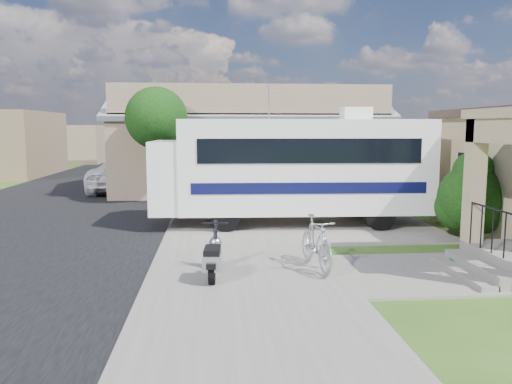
{
  "coord_description": "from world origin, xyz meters",
  "views": [
    {
      "loc": [
        -1.63,
        -10.68,
        3.02
      ],
      "look_at": [
        -0.5,
        2.5,
        1.3
      ],
      "focal_mm": 35.0,
      "sensor_mm": 36.0,
      "label": 1
    }
  ],
  "objects": [
    {
      "name": "street_tree_c",
      "position": [
        -3.7,
        28.05,
        3.1
      ],
      "size": [
        2.44,
        2.4,
        4.42
      ],
      "color": "#332216",
      "rests_on": "ground"
    },
    {
      "name": "street_tree_b",
      "position": [
        -3.7,
        19.05,
        3.39
      ],
      "size": [
        2.44,
        2.4,
        4.73
      ],
      "color": "#332216",
      "rests_on": "ground"
    },
    {
      "name": "motorhome",
      "position": [
        0.82,
        4.49,
        1.83
      ],
      "size": [
        8.4,
        2.96,
        4.26
      ],
      "rotation": [
        0.0,
        0.0,
        -0.04
      ],
      "color": "silver",
      "rests_on": "ground"
    },
    {
      "name": "scooter",
      "position": [
        -1.65,
        -1.04,
        0.46
      ],
      "size": [
        0.55,
        1.57,
        1.03
      ],
      "rotation": [
        0.0,
        0.0,
        -0.07
      ],
      "color": "black",
      "rests_on": "ground"
    },
    {
      "name": "garden_hose",
      "position": [
        3.65,
        -0.59,
        0.08
      ],
      "size": [
        0.37,
        0.37,
        0.17
      ],
      "primitive_type": "cylinder",
      "color": "#136323",
      "rests_on": "ground"
    },
    {
      "name": "pickup_truck",
      "position": [
        -5.75,
        13.46,
        0.79
      ],
      "size": [
        2.93,
        5.83,
        1.58
      ],
      "primitive_type": "imported",
      "rotation": [
        0.0,
        0.0,
        3.09
      ],
      "color": "silver",
      "rests_on": "ground"
    },
    {
      "name": "sidewalk_slab",
      "position": [
        -1.0,
        10.0,
        0.03
      ],
      "size": [
        4.0,
        80.0,
        0.06
      ],
      "primitive_type": "cube",
      "color": "#625F59",
      "rests_on": "ground"
    },
    {
      "name": "driveway_slab",
      "position": [
        1.5,
        4.5,
        0.03
      ],
      "size": [
        7.0,
        6.0,
        0.05
      ],
      "primitive_type": "cube",
      "color": "#625F59",
      "rests_on": "ground"
    },
    {
      "name": "street_slab",
      "position": [
        -7.5,
        10.0,
        0.01
      ],
      "size": [
        9.0,
        80.0,
        0.02
      ],
      "primitive_type": "cube",
      "color": "black",
      "rests_on": "ground"
    },
    {
      "name": "van",
      "position": [
        -6.34,
        20.43,
        0.85
      ],
      "size": [
        3.25,
        6.17,
        1.7
      ],
      "primitive_type": "imported",
      "rotation": [
        0.0,
        0.0,
        -0.15
      ],
      "color": "silver",
      "rests_on": "ground"
    },
    {
      "name": "street_tree_a",
      "position": [
        -3.7,
        9.05,
        3.25
      ],
      "size": [
        2.44,
        2.4,
        4.58
      ],
      "color": "#332216",
      "rests_on": "ground"
    },
    {
      "name": "distant_bldg_near",
      "position": [
        -15.0,
        34.0,
        1.6
      ],
      "size": [
        8.0,
        7.0,
        3.2
      ],
      "primitive_type": "cube",
      "color": "brown",
      "rests_on": "ground"
    },
    {
      "name": "walk_slab",
      "position": [
        3.0,
        -1.0,
        0.03
      ],
      "size": [
        4.0,
        3.0,
        0.05
      ],
      "primitive_type": "cube",
      "color": "#625F59",
      "rests_on": "ground"
    },
    {
      "name": "ground",
      "position": [
        0.0,
        0.0,
        0.0
      ],
      "size": [
        120.0,
        120.0,
        0.0
      ],
      "primitive_type": "plane",
      "color": "#274913"
    },
    {
      "name": "bicycle",
      "position": [
        0.5,
        -0.59,
        0.56
      ],
      "size": [
        0.76,
        1.91,
        1.11
      ],
      "primitive_type": "imported",
      "rotation": [
        0.0,
        0.0,
        0.13
      ],
      "color": "#9E9FA6",
      "rests_on": "ground"
    },
    {
      "name": "warehouse",
      "position": [
        0.0,
        13.97,
        1.99
      ],
      "size": [
        12.5,
        8.4,
        5.04
      ],
      "color": "brown",
      "rests_on": "ground"
    },
    {
      "name": "shrub",
      "position": [
        5.23,
        1.86,
        1.23
      ],
      "size": [
        1.96,
        1.87,
        2.41
      ],
      "color": "#332216",
      "rests_on": "ground"
    }
  ]
}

